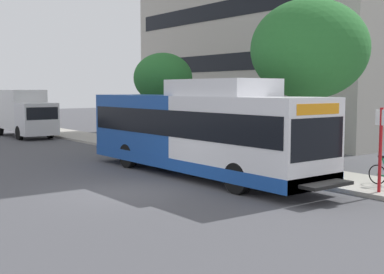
% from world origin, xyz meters
% --- Properties ---
extents(ground_plane, '(120.00, 120.00, 0.00)m').
position_xyz_m(ground_plane, '(0.00, 8.00, 0.00)').
color(ground_plane, '#4C4C51').
extents(sidewalk_curb, '(3.00, 56.00, 0.14)m').
position_xyz_m(sidewalk_curb, '(7.00, 6.00, 0.07)').
color(sidewalk_curb, '#A8A399').
rests_on(sidewalk_curb, ground).
extents(transit_bus, '(2.58, 12.25, 3.65)m').
position_xyz_m(transit_bus, '(3.90, 1.14, 1.70)').
color(transit_bus, white).
rests_on(transit_bus, ground).
extents(bus_stop_sign_pole, '(0.10, 0.36, 2.60)m').
position_xyz_m(bus_stop_sign_pole, '(5.96, -5.31, 1.65)').
color(bus_stop_sign_pole, red).
rests_on(bus_stop_sign_pole, sidewalk_curb).
extents(street_tree_near_stop, '(4.64, 4.64, 6.70)m').
position_xyz_m(street_tree_near_stop, '(8.02, -0.78, 4.86)').
color(street_tree_near_stop, '#4C3823').
rests_on(street_tree_near_stop, sidewalk_curb).
extents(street_tree_mid_block, '(3.20, 3.20, 5.12)m').
position_xyz_m(street_tree_mid_block, '(7.60, 8.90, 3.88)').
color(street_tree_mid_block, '#4C3823').
rests_on(street_tree_mid_block, sidewalk_curb).
extents(box_truck_background, '(2.32, 7.01, 3.25)m').
position_xyz_m(box_truck_background, '(4.06, 21.08, 1.74)').
color(box_truck_background, silver).
rests_on(box_truck_background, ground).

